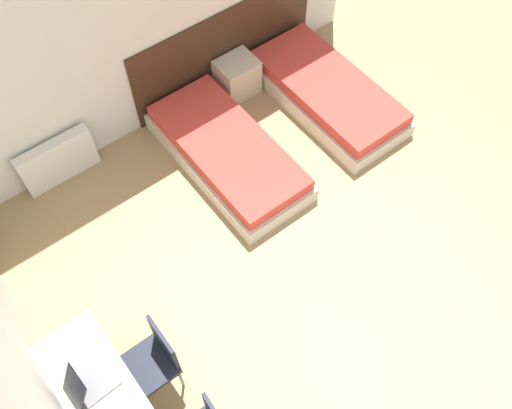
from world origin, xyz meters
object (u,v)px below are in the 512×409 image
(nightstand, at_px, (237,77))
(laptop, at_px, (86,387))
(chair_near_laptop, at_px, (154,359))
(bed_near_door, at_px, (327,93))
(bed_near_window, at_px, (228,153))

(nightstand, height_order, laptop, laptop)
(chair_near_laptop, relative_size, laptop, 2.44)
(bed_near_door, height_order, nightstand, nightstand)
(bed_near_door, bearing_deg, chair_near_laptop, -154.76)
(bed_near_window, height_order, laptop, laptop)
(bed_near_door, distance_m, chair_near_laptop, 3.68)
(bed_near_window, bearing_deg, laptop, -147.06)
(nightstand, distance_m, laptop, 3.94)
(bed_near_window, distance_m, laptop, 2.92)
(bed_near_door, bearing_deg, nightstand, 132.03)
(nightstand, distance_m, chair_near_laptop, 3.51)
(bed_near_door, distance_m, nightstand, 1.08)
(chair_near_laptop, distance_m, laptop, 0.61)
(chair_near_laptop, bearing_deg, bed_near_window, 40.23)
(chair_near_laptop, bearing_deg, laptop, 178.74)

